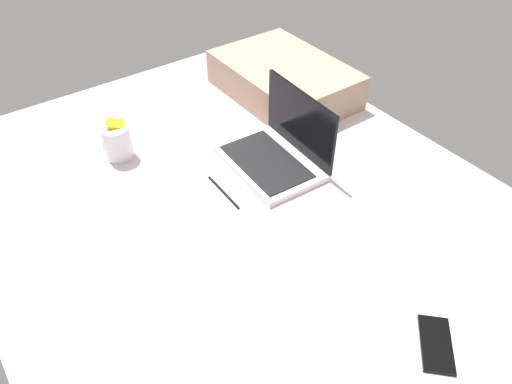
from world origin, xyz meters
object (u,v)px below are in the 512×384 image
at_px(pillow, 284,80).
at_px(snack_cup, 117,141).
at_px(cell_phone, 436,344).
at_px(laptop, 278,151).

bearing_deg(pillow, snack_cup, -90.86).
height_order(cell_phone, pillow, pillow).
bearing_deg(snack_cup, pillow, 89.14).
relative_size(laptop, snack_cup, 2.57).
bearing_deg(snack_cup, cell_phone, 14.84).
bearing_deg(pillow, laptop, -40.76).
distance_m(laptop, cell_phone, 0.73).
distance_m(laptop, pillow, 0.42).
xyz_separation_m(laptop, pillow, (-0.32, 0.27, 0.02)).
relative_size(laptop, pillow, 0.66).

